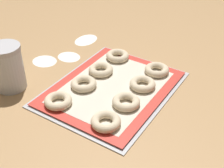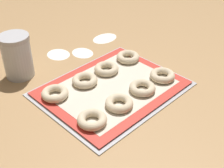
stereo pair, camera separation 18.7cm
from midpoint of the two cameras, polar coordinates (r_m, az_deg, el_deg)
ground_plane at (r=1.08m, az=4.97°, el=-0.66°), size 2.80×2.80×0.00m
baking_tray at (r=1.06m, az=5.03°, el=-1.19°), size 0.47×0.37×0.01m
baking_mat at (r=1.06m, az=5.04°, el=-0.95°), size 0.45×0.35×0.00m
bagel_front_far_left at (r=0.90m, az=2.22°, el=-6.95°), size 0.09×0.09×0.02m
bagel_front_mid_left at (r=0.97m, az=6.84°, el=-3.89°), size 0.09×0.09×0.02m
bagel_front_mid_right at (r=1.04m, az=10.69°, el=-1.04°), size 0.09×0.09×0.02m
bagel_front_far_right at (r=1.12m, az=13.96°, el=1.23°), size 0.09×0.09×0.02m
bagel_back_far_left at (r=1.01m, az=-5.26°, el=-2.08°), size 0.09×0.09×0.02m
bagel_back_mid_left at (r=1.06m, az=-0.04°, el=0.37°), size 0.09×0.09×0.02m
bagel_back_mid_right at (r=1.13m, az=3.70°, el=2.52°), size 0.09×0.09×0.02m
bagel_back_far_right at (r=1.21m, az=7.39°, el=4.66°), size 0.09×0.09×0.02m
flour_canister at (r=1.12m, az=-12.50°, el=4.75°), size 0.11×0.11×0.16m
flour_patch_near at (r=1.27m, az=-1.26°, el=5.52°), size 0.08×0.10×0.00m
flour_patch_far at (r=1.27m, az=-5.74°, el=5.18°), size 0.09×0.10×0.00m
flour_patch_side at (r=1.39m, az=2.54°, el=8.19°), size 0.12×0.08×0.00m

